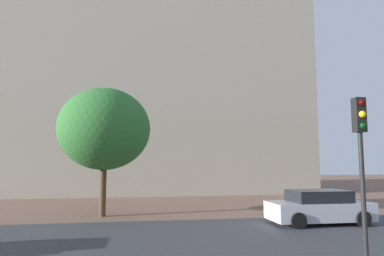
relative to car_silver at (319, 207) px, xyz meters
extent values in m
plane|color=brown|center=(-5.76, -1.35, -0.69)|extent=(120.00, 120.00, 0.00)
cube|color=#38383D|center=(-5.76, -1.52, -0.69)|extent=(120.00, 6.91, 0.00)
cube|color=#B2A893|center=(-6.32, 20.95, 8.36)|extent=(27.93, 15.78, 18.10)
cube|color=#4C515B|center=(-6.32, 20.95, 18.61)|extent=(25.70, 14.52, 2.40)
cube|color=#B2A893|center=(-9.92, 20.95, 16.10)|extent=(4.08, 4.08, 33.58)
cylinder|color=#B2A893|center=(6.14, 14.55, 10.48)|extent=(2.80, 2.80, 22.34)
cube|color=#B2B2BC|center=(0.00, 0.00, -0.14)|extent=(4.28, 1.84, 0.75)
cube|color=black|center=(0.00, 0.00, 0.49)|extent=(2.40, 1.62, 0.50)
cylinder|color=black|center=(-1.41, -0.92, -0.37)|extent=(0.64, 0.22, 0.64)
cylinder|color=black|center=(-1.41, 0.92, -0.37)|extent=(0.64, 0.22, 0.64)
cylinder|color=black|center=(1.41, -0.92, -0.37)|extent=(0.64, 0.22, 0.64)
cylinder|color=black|center=(1.41, 0.92, -0.37)|extent=(0.64, 0.22, 0.64)
cylinder|color=black|center=(-2.09, -5.85, 1.00)|extent=(0.12, 0.12, 3.37)
cube|color=black|center=(-2.09, -5.85, 3.13)|extent=(0.28, 0.24, 0.90)
sphere|color=#390606|center=(-2.09, -5.98, 3.43)|extent=(0.18, 0.18, 0.18)
sphere|color=yellow|center=(-2.09, -5.98, 3.13)|extent=(0.18, 0.18, 0.18)
sphere|color=#06330C|center=(-2.09, -5.98, 2.83)|extent=(0.18, 0.18, 0.18)
cylinder|color=#4C3823|center=(-9.38, 3.62, 0.55)|extent=(0.32, 0.32, 2.48)
ellipsoid|color=#2D6B2D|center=(-9.38, 3.62, 3.61)|extent=(4.56, 4.56, 4.10)
camera|label=1|loc=(-7.79, -13.74, 1.87)|focal=31.68mm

